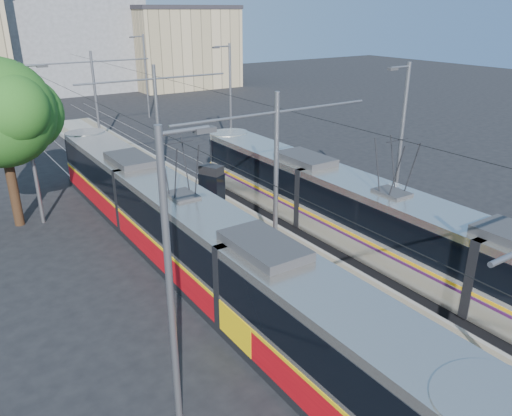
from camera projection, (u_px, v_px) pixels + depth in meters
ground at (423, 358)px, 15.74m from camera, size 160.00×160.00×0.00m
platform at (183, 197)px, 28.79m from camera, size 4.00×50.00×0.30m
tactile_strip_left at (160, 199)px, 27.98m from camera, size 0.70×50.00×0.01m
tactile_strip_right at (205, 190)px, 29.48m from camera, size 0.70×50.00×0.01m
rails at (184, 199)px, 28.84m from camera, size 8.71×70.00×0.03m
tram_left at (184, 232)px, 20.49m from camera, size 2.43×28.62×5.50m
tram_right at (388, 226)px, 20.74m from camera, size 2.43×27.65×5.50m
catenary at (204, 132)px, 24.97m from camera, size 9.20×70.00×7.00m
street_lamps at (151, 116)px, 30.37m from camera, size 15.18×38.22×8.00m
shelter at (212, 189)px, 25.61m from camera, size 1.14×1.37×2.60m
tree at (6, 114)px, 23.74m from camera, size 5.71×5.28×8.29m
building_centre at (62, 29)px, 65.29m from camera, size 18.36×14.28×15.48m
building_right at (180, 47)px, 68.80m from camera, size 14.28×10.20×10.72m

